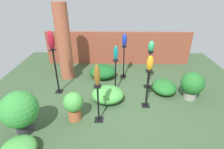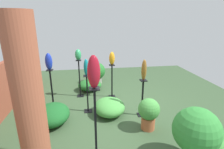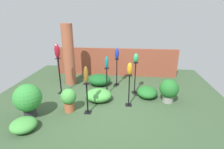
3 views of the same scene
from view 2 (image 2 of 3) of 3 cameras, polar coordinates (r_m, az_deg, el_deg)
ground_plane at (r=4.87m, az=0.39°, el=-10.67°), size 8.00×8.00×0.00m
brick_wall_back at (r=5.01m, az=-32.66°, el=-4.72°), size 5.60×0.12×1.28m
brick_pillar at (r=2.85m, az=-25.63°, el=-6.77°), size 0.44×0.44×2.43m
pedestal_cobalt at (r=4.85m, az=-18.98°, el=-5.30°), size 0.20×0.20×1.09m
pedestal_ruby at (r=2.98m, az=-5.36°, el=-17.22°), size 0.20×0.20×1.32m
pedestal_bronze at (r=4.38m, az=9.84°, el=-8.12°), size 0.20×0.20×0.93m
pedestal_teal at (r=4.52m, az=-8.00°, el=-6.84°), size 0.20×0.20×0.98m
pedestal_jade at (r=5.43m, az=-10.53°, el=-1.83°), size 0.20×0.20×1.15m
pedestal_amber at (r=5.31m, az=-0.03°, el=-2.69°), size 0.20×0.20×1.02m
art_vase_cobalt at (r=4.61m, az=-19.96°, el=3.98°), size 0.16×0.17×0.43m
art_vase_ruby at (r=2.56m, az=-5.97°, el=0.83°), size 0.18×0.19×0.50m
art_vase_bronze at (r=4.11m, az=10.39°, el=1.47°), size 0.13×0.12×0.50m
art_vase_teal at (r=4.27m, az=-8.43°, el=2.33°), size 0.13×0.12×0.42m
art_vase_jade at (r=5.22m, az=-11.01°, el=6.35°), size 0.18×0.18×0.32m
art_vase_amber at (r=5.10m, az=-0.03°, el=5.27°), size 0.16×0.17×0.39m
potted_plant_near_pillar at (r=3.90m, az=11.91°, el=-11.87°), size 0.46×0.46×0.71m
potted_plant_back_center at (r=3.26m, az=25.75°, el=-16.55°), size 0.76×0.76×0.98m
potted_plant_front_right at (r=6.49m, az=-4.92°, el=0.88°), size 0.62×0.62×0.79m
foliage_bed_east at (r=3.92m, az=31.09°, el=-18.52°), size 0.65×0.64×0.31m
foliage_bed_west at (r=4.48m, az=-0.85°, el=-10.52°), size 0.89×0.77×0.39m
foliage_bed_center at (r=5.95m, az=-7.25°, el=-3.46°), size 0.70×0.78×0.36m
foliage_bed_rear at (r=4.33m, az=-18.94°, el=-12.24°), size 0.92×0.79×0.44m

